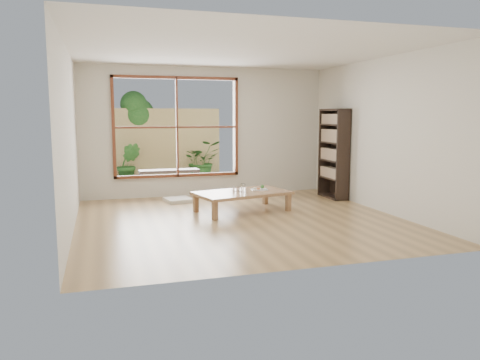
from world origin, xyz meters
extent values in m
plane|color=tan|center=(0.00, 0.00, 0.00)|extent=(5.00, 5.00, 0.00)
cube|color=#9F714D|center=(0.21, 0.60, 0.32)|extent=(1.73, 1.21, 0.05)
cube|color=#9F714D|center=(-0.40, 0.08, 0.15)|extent=(0.09, 0.09, 0.29)
cube|color=#9F714D|center=(-0.56, 0.79, 0.15)|extent=(0.09, 0.09, 0.29)
cube|color=#9F714D|center=(0.98, 0.40, 0.15)|extent=(0.09, 0.09, 0.29)
cube|color=#9F714D|center=(0.81, 1.11, 0.15)|extent=(0.09, 0.09, 0.29)
cube|color=beige|center=(-0.70, 1.81, 0.03)|extent=(0.55, 0.55, 0.07)
cube|color=black|center=(2.34, 1.37, 0.88)|extent=(0.28, 0.79, 1.76)
cylinder|color=silver|center=(0.21, 0.55, 0.42)|extent=(0.08, 0.08, 0.15)
cylinder|color=silver|center=(0.27, 0.73, 0.40)|extent=(0.08, 0.08, 0.11)
cylinder|color=silver|center=(0.17, 0.63, 0.38)|extent=(0.06, 0.06, 0.08)
cylinder|color=silver|center=(0.09, 0.67, 0.38)|extent=(0.06, 0.06, 0.08)
cube|color=white|center=(0.55, 0.68, 0.35)|extent=(0.30, 0.23, 0.02)
sphere|color=#3F7830|center=(0.62, 0.72, 0.39)|extent=(0.07, 0.07, 0.07)
cube|color=orange|center=(0.52, 0.65, 0.37)|extent=(0.05, 0.05, 0.02)
cube|color=beige|center=(0.48, 0.71, 0.37)|extent=(0.06, 0.06, 0.02)
cylinder|color=silver|center=(0.58, 0.63, 0.37)|extent=(0.16, 0.03, 0.01)
cube|color=#3E372D|center=(-0.60, 3.56, 0.00)|extent=(2.80, 2.00, 0.05)
cube|color=black|center=(-0.64, 3.38, 0.41)|extent=(1.32, 0.40, 0.05)
cube|color=black|center=(-1.26, 3.22, 0.21)|extent=(0.06, 0.06, 0.36)
cube|color=black|center=(-1.26, 3.53, 0.21)|extent=(0.06, 0.06, 0.36)
cube|color=black|center=(-0.02, 3.23, 0.21)|extent=(0.06, 0.06, 0.36)
cube|color=black|center=(-0.02, 3.54, 0.21)|extent=(0.06, 0.06, 0.36)
cube|color=tan|center=(-0.60, 4.56, 0.90)|extent=(2.80, 0.06, 1.80)
imported|color=#325E22|center=(0.31, 4.35, 0.52)|extent=(0.98, 0.88, 1.00)
imported|color=#325E22|center=(-1.47, 4.11, 0.52)|extent=(0.59, 0.50, 0.98)
cylinder|color=#4C3D2D|center=(-1.30, 4.86, 0.80)|extent=(0.14, 0.14, 1.60)
sphere|color=#325E22|center=(-1.18, 4.86, 1.65)|extent=(0.84, 0.84, 0.84)
sphere|color=#325E22|center=(-1.45, 4.94, 1.45)|extent=(0.70, 0.70, 0.70)
sphere|color=#325E22|center=(-1.27, 4.76, 1.90)|extent=(0.64, 0.64, 0.64)
camera|label=1|loc=(-2.09, -6.94, 1.64)|focal=35.00mm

